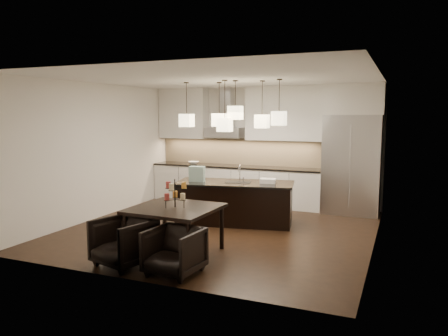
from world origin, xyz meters
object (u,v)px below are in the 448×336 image
at_px(armchair_right, 174,251).
at_px(dining_table, 175,231).
at_px(island_body, 235,203).
at_px(refrigerator, 352,165).
at_px(armchair_left, 124,242).

bearing_deg(armchair_right, dining_table, 122.80).
xyz_separation_m(island_body, armchair_right, (0.26, -2.94, -0.08)).
bearing_deg(island_body, dining_table, -104.71).
distance_m(refrigerator, island_body, 2.79).
relative_size(island_body, armchair_left, 2.95).
distance_m(refrigerator, dining_table, 4.57).
bearing_deg(refrigerator, armchair_left, -119.17).
relative_size(island_body, dining_table, 1.80).
bearing_deg(dining_table, armchair_right, -60.15).
relative_size(dining_table, armchair_right, 1.78).
relative_size(armchair_left, armchair_right, 1.08).
relative_size(refrigerator, island_body, 0.96).
bearing_deg(refrigerator, dining_table, -118.78).
bearing_deg(dining_table, island_body, 88.45).
distance_m(armchair_left, armchair_right, 0.84).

